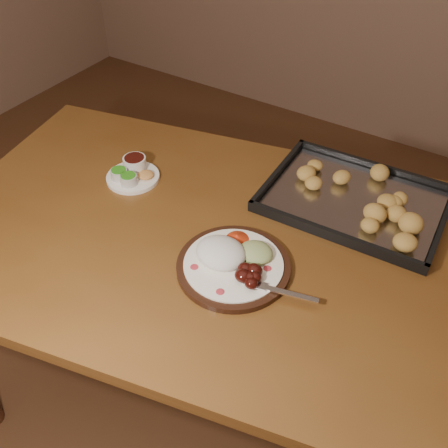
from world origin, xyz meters
The scene contains 5 objects.
ground centered at (0.00, 0.00, 0.00)m, with size 4.00×4.00×0.00m, color #522F1C.
dining_table centered at (0.22, 0.10, 0.65)m, with size 1.65×1.19×0.75m.
dinner_plate centered at (0.31, 0.03, 0.77)m, with size 0.36×0.27×0.06m.
condiment_saucer centered at (-0.13, 0.17, 0.77)m, with size 0.16×0.16×0.05m.
baking_tray centered at (0.47, 0.41, 0.77)m, with size 0.49×0.37×0.05m.
Camera 1 is at (0.73, -0.68, 1.64)m, focal length 40.00 mm.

